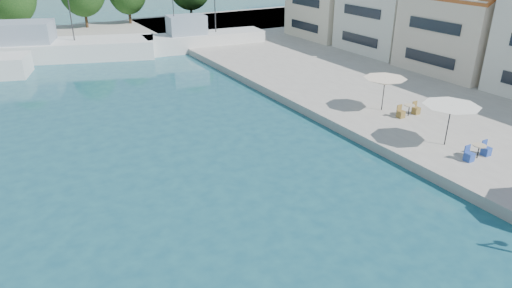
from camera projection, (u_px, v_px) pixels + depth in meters
quay_right at (474, 84)px, 37.72m from camera, size 32.00×92.00×0.60m
quay_far at (31, 41)px, 53.35m from camera, size 90.00×16.00×0.60m
building_04 at (469, 19)px, 39.06m from camera, size 9.00×8.80×9.20m
building_05 at (393, 4)px, 46.08m from camera, size 8.40×8.80×9.70m
trawler_03 at (50, 49)px, 46.41m from camera, size 20.30×11.05×10.20m
trawler_04 at (202, 40)px, 50.46m from camera, size 13.50×4.73×10.20m
umbrella_white at (451, 110)px, 24.99m from camera, size 3.11×3.11×2.36m
umbrella_cream at (385, 82)px, 30.30m from camera, size 2.86×2.86×2.25m
cafe_table_02 at (478, 153)px, 24.16m from camera, size 1.82×0.70×0.76m
cafe_table_03 at (409, 112)px, 29.97m from camera, size 1.82×0.70×0.76m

